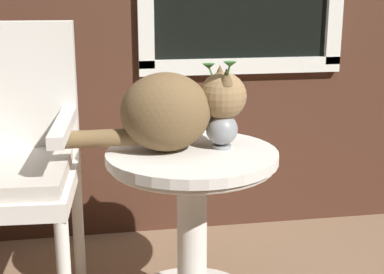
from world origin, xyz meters
The scene contains 3 objects.
wicker_side_table centered at (0.06, 0.11, 0.40)m, with size 0.59×0.59×0.60m.
cat centered at (0.00, 0.14, 0.74)m, with size 0.64×0.28×0.28m.
pewter_vase_with_ivy centered at (0.17, 0.13, 0.69)m, with size 0.12×0.14×0.31m.
Camera 1 is at (-0.26, -1.72, 1.15)m, focal length 52.74 mm.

